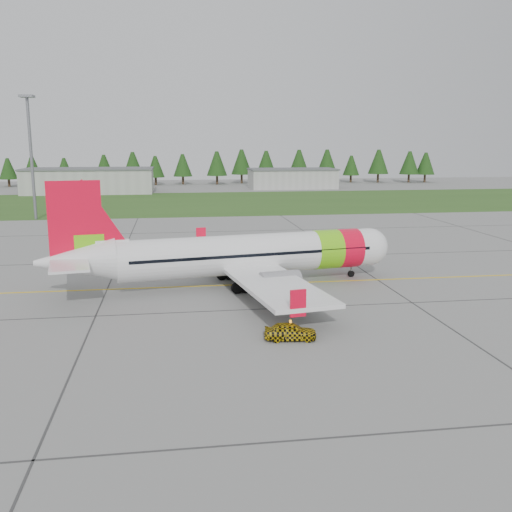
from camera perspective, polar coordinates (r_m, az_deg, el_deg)
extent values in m
plane|color=gray|center=(45.11, 3.57, -5.20)|extent=(320.00, 320.00, 0.00)
cylinder|color=white|center=(51.66, -0.49, 0.21)|extent=(24.27, 7.56, 3.60)
sphere|color=white|center=(56.38, 11.23, 0.93)|extent=(3.60, 3.60, 3.60)
cone|color=white|center=(49.30, -17.63, -0.48)|extent=(6.97, 4.63, 3.60)
cube|color=black|center=(56.46, 11.49, 1.26)|extent=(1.86, 2.61, 0.52)
cylinder|color=#73DA10|center=(54.30, 6.97, 0.67)|extent=(2.98, 4.03, 3.68)
cylinder|color=red|center=(55.26, 9.06, 0.79)|extent=(2.62, 3.97, 3.68)
cube|color=white|center=(51.73, -0.97, -0.93)|extent=(9.94, 29.98, 0.33)
cube|color=red|center=(65.38, -5.52, 2.05)|extent=(1.12, 0.35, 1.85)
cube|color=red|center=(37.87, 4.22, -4.73)|extent=(1.12, 0.35, 1.85)
cylinder|color=gray|center=(56.98, -1.13, -0.31)|extent=(3.60, 2.47, 1.94)
cylinder|color=gray|center=(47.59, 2.42, -2.64)|extent=(3.60, 2.47, 1.94)
cube|color=red|center=(48.79, -17.63, 3.09)|extent=(4.24, 1.04, 7.02)
cube|color=#73DA10|center=(49.12, -16.30, 0.82)|extent=(2.43, 0.78, 2.22)
cube|color=white|center=(49.25, -18.18, -0.25)|extent=(4.69, 10.96, 0.20)
cylinder|color=slate|center=(55.95, 9.49, -1.41)|extent=(0.17, 0.17, 1.29)
cylinder|color=black|center=(56.02, 9.48, -1.74)|extent=(0.66, 0.36, 0.63)
cylinder|color=slate|center=(54.12, -2.71, -1.44)|extent=(0.20, 0.20, 1.75)
cylinder|color=black|center=(54.11, -3.08, -1.88)|extent=(1.02, 0.57, 0.96)
cylinder|color=slate|center=(49.28, -1.11, -2.70)|extent=(0.20, 0.20, 1.75)
cylinder|color=black|center=(49.27, -1.52, -3.18)|extent=(1.02, 0.57, 0.96)
imported|color=yellow|center=(37.51, 3.47, -5.88)|extent=(1.33, 1.51, 3.45)
imported|color=white|center=(92.80, -15.43, 4.31)|extent=(1.85, 1.79, 4.36)
cube|color=#30561E|center=(125.29, -4.21, 5.39)|extent=(320.00, 50.00, 0.03)
cube|color=gold|center=(52.69, 1.78, -2.75)|extent=(120.00, 0.25, 0.02)
cube|color=#A8A8A3|center=(154.05, -16.31, 7.18)|extent=(32.00, 14.00, 6.00)
cube|color=#A8A8A3|center=(164.20, 3.64, 7.69)|extent=(24.00, 12.00, 5.20)
cylinder|color=slate|center=(102.93, -21.53, 8.95)|extent=(0.50, 0.50, 20.00)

